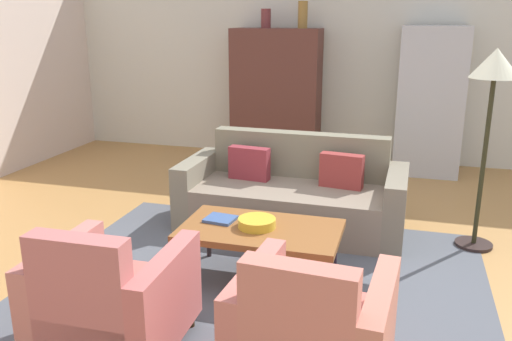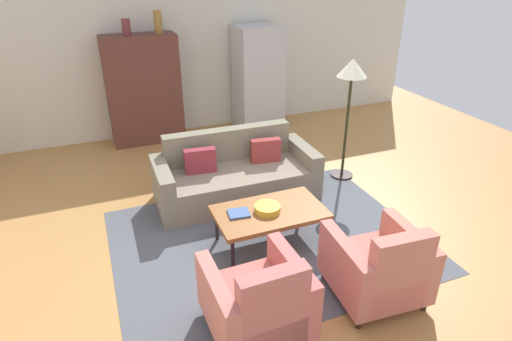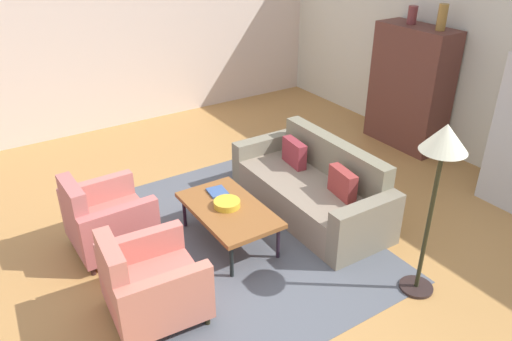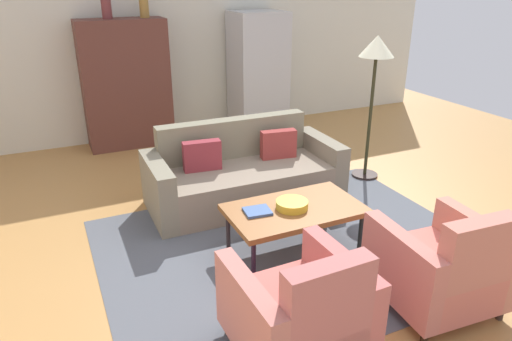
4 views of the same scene
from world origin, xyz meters
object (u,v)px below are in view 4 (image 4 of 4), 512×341
at_px(couch, 242,175).
at_px(armchair_left, 302,315).
at_px(fruit_bowl, 292,205).
at_px(book_stack, 257,211).
at_px(refrigerator, 258,73).
at_px(vase_round, 144,4).
at_px(coffee_table, 295,211).
at_px(floor_lamp, 376,60).
at_px(armchair_right, 443,269).
at_px(vase_tall, 107,9).
at_px(cabinet, 126,84).

distance_m(couch, armchair_left, 2.43).
distance_m(fruit_bowl, book_stack, 0.32).
bearing_deg(refrigerator, vase_round, 176.60).
relative_size(coffee_table, floor_lamp, 0.70).
distance_m(armchair_left, fruit_bowl, 1.30).
height_order(coffee_table, vase_round, vase_round).
height_order(armchair_right, vase_tall, vase_tall).
bearing_deg(armchair_left, cabinet, 90.80).
distance_m(refrigerator, floor_lamp, 2.44).
xyz_separation_m(couch, armchair_left, (-0.60, -2.35, 0.06)).
bearing_deg(coffee_table, refrigerator, 70.05).
bearing_deg(coffee_table, fruit_bowl, 180.00).
bearing_deg(armchair_left, book_stack, 76.79).
bearing_deg(fruit_bowl, book_stack, 170.16).
xyz_separation_m(coffee_table, refrigerator, (1.26, 3.48, 0.53)).
xyz_separation_m(vase_tall, vase_round, (0.50, 0.00, 0.05)).
relative_size(fruit_bowl, cabinet, 0.16).
xyz_separation_m(armchair_right, floor_lamp, (1.06, 2.29, 1.10)).
height_order(armchair_left, refrigerator, refrigerator).
distance_m(armchair_right, vase_tall, 5.22).
distance_m(armchair_right, fruit_bowl, 1.33).
distance_m(coffee_table, cabinet, 3.70).
bearing_deg(refrigerator, armchair_left, -111.83).
distance_m(book_stack, refrigerator, 3.81).
bearing_deg(couch, vase_tall, -68.13).
relative_size(couch, refrigerator, 1.14).
bearing_deg(book_stack, armchair_right, -52.52).
bearing_deg(refrigerator, cabinet, 177.05).
bearing_deg(fruit_bowl, coffee_table, -0.00).
relative_size(armchair_left, book_stack, 3.58).
height_order(couch, vase_round, vase_round).
xyz_separation_m(vase_round, floor_lamp, (2.07, -2.45, -0.53)).
bearing_deg(armchair_right, fruit_bowl, 122.18).
bearing_deg(book_stack, coffee_table, -9.01).
distance_m(armchair_left, vase_tall, 5.01).
relative_size(fruit_bowl, vase_tall, 1.14).
relative_size(armchair_left, refrigerator, 0.48).
bearing_deg(refrigerator, coffee_table, -109.95).
height_order(couch, fruit_bowl, couch).
bearing_deg(vase_round, fruit_bowl, -83.77).
xyz_separation_m(book_stack, vase_tall, (-0.58, 3.52, 1.48)).
bearing_deg(vase_tall, floor_lamp, -43.61).
bearing_deg(fruit_bowl, armchair_right, -61.83).
xyz_separation_m(couch, armchair_right, (0.59, -2.35, 0.06)).
relative_size(cabinet, vase_tall, 7.17).
height_order(vase_round, refrigerator, vase_round).
distance_m(couch, book_stack, 1.19).
relative_size(vase_round, refrigerator, 0.19).
bearing_deg(book_stack, armchair_left, -101.95).
xyz_separation_m(book_stack, floor_lamp, (1.99, 1.07, 1.00)).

